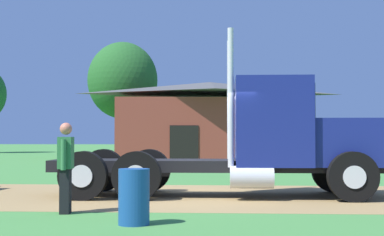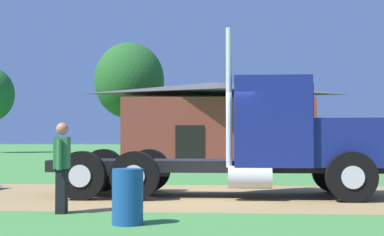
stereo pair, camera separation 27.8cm
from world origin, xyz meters
TOP-DOWN VIEW (x-y plane):
  - ground_plane at (0.00, 0.00)m, footprint 200.00×200.00m
  - dirt_track at (0.00, 0.00)m, footprint 120.00×6.29m
  - truck_foreground_white at (1.59, 0.01)m, footprint 8.33×2.63m
  - visitor_walking_mid at (-2.52, -3.36)m, footprint 0.30×0.59m
  - steel_barrel at (-0.98, -4.66)m, footprint 0.52×0.52m
  - shed_building at (-0.60, 24.57)m, footprint 13.62×7.89m
  - tree_mid at (-7.63, 30.03)m, footprint 5.49×5.49m

SIDE VIEW (x-z plane):
  - ground_plane at x=0.00m, z-range 0.00..0.00m
  - dirt_track at x=0.00m, z-range 0.00..0.01m
  - steel_barrel at x=-0.98m, z-range 0.00..0.93m
  - visitor_walking_mid at x=-2.52m, z-range 0.06..1.81m
  - truck_foreground_white at x=1.59m, z-range -0.66..3.36m
  - shed_building at x=-0.60m, z-range -0.10..5.13m
  - tree_mid at x=-7.63m, z-range 1.44..10.40m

